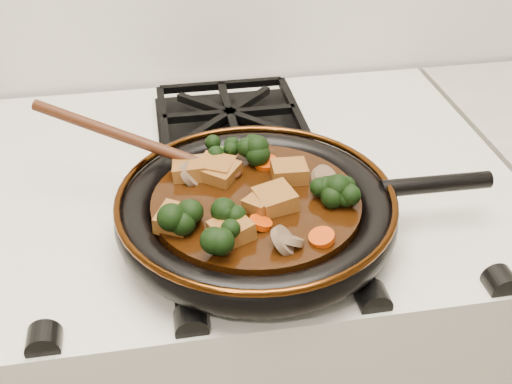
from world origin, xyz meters
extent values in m
cube|color=silver|center=(0.00, 1.69, 0.45)|extent=(0.76, 0.60, 0.90)
cylinder|color=black|center=(-0.01, 1.54, 0.93)|extent=(0.31, 0.31, 0.01)
torus|color=black|center=(-0.01, 1.54, 0.94)|extent=(0.34, 0.34, 0.04)
torus|color=#422009|center=(-0.01, 1.54, 0.96)|extent=(0.34, 0.34, 0.01)
cylinder|color=black|center=(0.22, 1.54, 0.96)|extent=(0.14, 0.02, 0.02)
cylinder|color=black|center=(-0.01, 1.54, 0.95)|extent=(0.25, 0.25, 0.02)
cube|color=brown|center=(0.01, 1.53, 0.97)|extent=(0.05, 0.05, 0.03)
cube|color=brown|center=(-0.05, 1.61, 0.97)|extent=(0.06, 0.06, 0.02)
cube|color=brown|center=(-0.11, 1.51, 0.97)|extent=(0.05, 0.05, 0.03)
cube|color=brown|center=(0.00, 1.52, 0.97)|extent=(0.05, 0.05, 0.02)
cube|color=brown|center=(0.04, 1.58, 0.97)|extent=(0.04, 0.04, 0.02)
cube|color=brown|center=(-0.05, 1.48, 0.97)|extent=(0.05, 0.05, 0.03)
cube|color=brown|center=(-0.08, 1.61, 0.97)|extent=(0.04, 0.04, 0.03)
cube|color=brown|center=(-0.04, 1.60, 0.97)|extent=(0.06, 0.06, 0.03)
cylinder|color=#C63805|center=(-0.10, 1.52, 0.96)|extent=(0.03, 0.03, 0.01)
cylinder|color=#C63805|center=(-0.01, 1.49, 0.96)|extent=(0.03, 0.03, 0.02)
cylinder|color=#C63805|center=(0.08, 1.56, 0.96)|extent=(0.03, 0.03, 0.01)
cylinder|color=#C63805|center=(0.05, 1.46, 0.96)|extent=(0.03, 0.03, 0.02)
cylinder|color=#C63805|center=(0.02, 1.61, 0.96)|extent=(0.03, 0.03, 0.01)
cylinder|color=brown|center=(-0.08, 1.60, 0.97)|extent=(0.04, 0.04, 0.03)
cylinder|color=brown|center=(0.01, 1.46, 0.97)|extent=(0.04, 0.04, 0.02)
cylinder|color=brown|center=(0.01, 1.45, 0.97)|extent=(0.04, 0.04, 0.03)
cylinder|color=brown|center=(-0.06, 1.61, 0.97)|extent=(0.04, 0.04, 0.03)
cylinder|color=brown|center=(0.08, 1.56, 0.97)|extent=(0.05, 0.05, 0.03)
ellipsoid|color=#401D0D|center=(-0.04, 1.61, 0.96)|extent=(0.07, 0.06, 0.02)
cylinder|color=#401D0D|center=(-0.16, 1.66, 0.99)|extent=(0.02, 0.02, 0.26)
camera|label=1|loc=(-0.11, 0.93, 1.41)|focal=45.00mm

